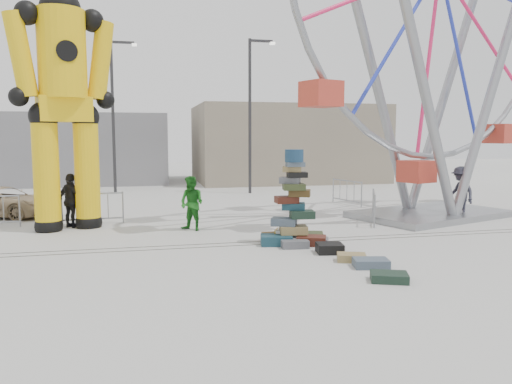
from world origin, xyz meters
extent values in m
plane|color=#9E9E99|center=(0.00, 0.00, 0.00)|extent=(90.00, 90.00, 0.00)
cube|color=#47443F|center=(0.00, 0.60, 0.00)|extent=(40.00, 0.04, 0.01)
cube|color=#47443F|center=(0.00, 1.00, 0.00)|extent=(40.00, 0.04, 0.01)
cube|color=gray|center=(7.00, 20.00, 2.50)|extent=(12.00, 8.00, 5.00)
cube|color=gray|center=(-6.00, 22.00, 2.20)|extent=(10.00, 8.00, 4.40)
cylinder|color=#2D2D30|center=(3.00, 13.00, 4.00)|extent=(0.16, 0.16, 8.00)
cube|color=#2D2D30|center=(3.60, 13.00, 7.90)|extent=(1.20, 0.15, 0.12)
cube|color=silver|center=(4.20, 13.00, 7.80)|extent=(0.25, 0.25, 0.12)
cylinder|color=#2D2D30|center=(-4.00, 15.00, 4.00)|extent=(0.16, 0.16, 8.00)
cube|color=#2D2D30|center=(-3.40, 15.00, 7.90)|extent=(1.20, 0.15, 0.12)
cube|color=silver|center=(-2.80, 15.00, 7.80)|extent=(0.25, 0.25, 0.12)
cube|color=#1B4352|center=(1.05, 0.46, 0.14)|extent=(0.96, 0.74, 0.28)
cube|color=#522016|center=(1.99, 0.23, 0.13)|extent=(0.96, 0.82, 0.26)
cube|color=#4D3818|center=(1.18, 0.98, 0.12)|extent=(0.77, 0.54, 0.24)
cube|color=#364221|center=(2.12, 0.75, 0.13)|extent=(0.90, 0.75, 0.26)
cube|color=slate|center=(1.45, 0.03, 0.11)|extent=(0.77, 0.55, 0.22)
cube|color=black|center=(1.70, 1.08, 0.12)|extent=(0.83, 0.70, 0.24)
cube|color=#97804D|center=(1.56, 0.50, 0.40)|extent=(0.82, 0.63, 0.24)
cube|color=#4D5D6E|center=(1.31, 0.60, 0.63)|extent=(0.83, 0.72, 0.22)
cube|color=#1B3124|center=(1.79, 0.42, 0.84)|extent=(0.72, 0.53, 0.22)
cube|color=#1B4352|center=(1.60, 0.66, 1.05)|extent=(0.74, 0.60, 0.19)
cube|color=#522016|center=(1.40, 0.65, 1.24)|extent=(0.63, 0.44, 0.19)
cube|color=#4D3818|center=(1.73, 0.51, 1.43)|extent=(0.71, 0.61, 0.19)
cube|color=#364221|center=(1.55, 0.45, 1.62)|extent=(0.65, 0.49, 0.17)
cube|color=slate|center=(1.48, 0.61, 1.79)|extent=(0.67, 0.59, 0.17)
cube|color=black|center=(1.64, 0.48, 1.95)|extent=(0.57, 0.42, 0.15)
cube|color=#97804D|center=(1.52, 0.57, 2.10)|extent=(0.60, 0.49, 0.15)
cube|color=#4D5D6E|center=(1.58, 0.46, 2.24)|extent=(0.52, 0.35, 0.13)
cylinder|color=navy|center=(1.56, 0.50, 2.48)|extent=(0.52, 0.52, 0.35)
sphere|color=black|center=(-5.51, 4.04, 0.17)|extent=(0.86, 0.86, 0.86)
cylinder|color=yellow|center=(-5.51, 4.04, 1.82)|extent=(0.80, 0.80, 3.64)
sphere|color=black|center=(-5.51, 4.04, 3.64)|extent=(0.91, 0.91, 0.91)
sphere|color=black|center=(-4.32, 4.45, 0.17)|extent=(0.86, 0.86, 0.86)
cylinder|color=yellow|center=(-4.32, 4.45, 1.82)|extent=(0.80, 0.80, 3.64)
sphere|color=black|center=(-4.32, 4.45, 3.64)|extent=(0.91, 0.91, 0.91)
cube|color=yellow|center=(-4.91, 4.25, 3.86)|extent=(1.80, 1.38, 0.80)
cylinder|color=yellow|center=(-4.91, 4.25, 5.57)|extent=(1.48, 1.48, 2.73)
sphere|color=black|center=(-4.91, 4.25, 6.93)|extent=(1.25, 1.25, 1.25)
sphere|color=black|center=(-5.83, 3.93, 6.71)|extent=(0.73, 0.73, 0.73)
cylinder|color=yellow|center=(-6.04, 3.86, 5.46)|extent=(1.07, 0.86, 2.56)
sphere|color=black|center=(-6.15, 3.82, 4.21)|extent=(0.59, 0.59, 0.59)
sphere|color=black|center=(-4.00, 4.56, 6.71)|extent=(0.73, 0.73, 0.73)
cylinder|color=yellow|center=(-3.79, 4.63, 5.46)|extent=(1.07, 0.86, 2.56)
sphere|color=black|center=(-3.68, 4.67, 4.21)|extent=(0.59, 0.59, 0.59)
cube|color=gray|center=(7.96, 3.86, 0.11)|extent=(6.44, 5.05, 0.23)
cylinder|color=gray|center=(6.59, 2.30, 4.51)|extent=(3.82, 1.61, 9.15)
cylinder|color=gray|center=(10.00, 3.49, 4.51)|extent=(3.82, 1.61, 9.15)
cylinder|color=gray|center=(5.92, 4.22, 4.51)|extent=(3.82, 1.61, 9.15)
cylinder|color=gray|center=(9.33, 5.41, 4.51)|extent=(3.82, 1.61, 9.15)
cube|color=#B43626|center=(7.96, 3.86, 1.69)|extent=(1.29, 1.29, 0.79)
cube|color=silver|center=(1.50, 0.70, 0.18)|extent=(0.90, 0.74, 0.37)
cube|color=#364221|center=(1.89, 0.92, 0.10)|extent=(0.81, 0.67, 0.21)
cube|color=slate|center=(2.15, 0.21, 0.10)|extent=(0.78, 0.72, 0.20)
cube|color=black|center=(2.15, -0.79, 0.13)|extent=(0.75, 0.67, 0.26)
cube|color=#97804D|center=(2.35, -1.72, 0.10)|extent=(0.80, 0.66, 0.19)
cube|color=#4D5D6E|center=(2.56, -2.34, 0.10)|extent=(0.88, 0.67, 0.20)
cube|color=#1B3124|center=(2.43, -3.45, 0.09)|extent=(0.91, 0.78, 0.19)
imported|color=red|center=(-4.22, 4.28, 0.76)|extent=(0.67, 0.61, 1.53)
imported|color=#19671A|center=(-1.03, 3.15, 0.88)|extent=(1.07, 1.07, 1.75)
imported|color=black|center=(-4.87, 4.56, 0.90)|extent=(1.08, 1.02, 1.80)
imported|color=#262733|center=(8.89, 3.40, 0.96)|extent=(0.81, 1.29, 1.91)
imported|color=tan|center=(-7.70, 7.49, 0.56)|extent=(4.44, 3.28, 1.12)
camera|label=1|loc=(-2.54, -12.72, 3.03)|focal=35.00mm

